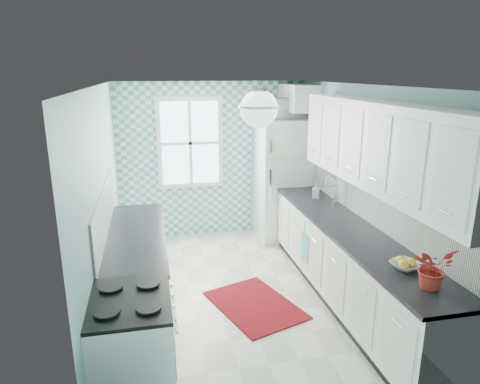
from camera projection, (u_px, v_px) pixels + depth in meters
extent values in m
cube|color=silver|center=(240.00, 297.00, 5.22)|extent=(3.00, 4.40, 0.02)
cube|color=white|center=(240.00, 84.00, 4.53)|extent=(3.00, 4.40, 0.02)
cube|color=#76AEA6|center=(212.00, 160.00, 6.95)|extent=(3.00, 0.02, 2.50)
cube|color=#76AEA6|center=(311.00, 292.00, 2.80)|extent=(3.00, 0.02, 2.50)
cube|color=#76AEA6|center=(102.00, 207.00, 4.57)|extent=(0.02, 4.40, 2.50)
cube|color=#76AEA6|center=(362.00, 191.00, 5.18)|extent=(0.02, 4.40, 2.50)
cube|color=#49AAA0|center=(212.00, 160.00, 6.93)|extent=(3.00, 0.01, 2.50)
cube|color=white|center=(190.00, 143.00, 6.76)|extent=(1.04, 0.05, 1.44)
cube|color=white|center=(190.00, 143.00, 6.74)|extent=(0.90, 0.02, 1.30)
cube|color=white|center=(377.00, 205.00, 4.81)|extent=(0.02, 3.60, 0.51)
cube|color=white|center=(104.00, 213.00, 4.52)|extent=(0.02, 2.15, 0.51)
cube|color=white|center=(379.00, 146.00, 4.40)|extent=(0.33, 3.20, 0.90)
cube|color=white|center=(298.00, 98.00, 6.59)|extent=(0.40, 0.74, 0.40)
cylinder|color=silver|center=(259.00, 91.00, 3.79)|extent=(0.14, 0.14, 0.04)
cylinder|color=silver|center=(259.00, 99.00, 3.81)|extent=(0.02, 0.02, 0.12)
sphere|color=white|center=(259.00, 109.00, 3.83)|extent=(0.34, 0.34, 0.34)
cube|color=white|center=(348.00, 268.00, 4.96)|extent=(0.60, 3.60, 0.90)
cube|color=black|center=(350.00, 230.00, 4.83)|extent=(0.63, 3.60, 0.04)
cube|color=white|center=(137.00, 275.00, 4.78)|extent=(0.60, 2.15, 0.90)
cube|color=black|center=(136.00, 235.00, 4.66)|extent=(0.63, 2.15, 0.04)
cube|color=white|center=(284.00, 179.00, 6.89)|extent=(0.84, 0.80, 1.94)
cube|color=silver|center=(293.00, 157.00, 6.39)|extent=(0.83, 0.01, 0.02)
cube|color=silver|center=(271.00, 142.00, 6.24)|extent=(0.03, 0.03, 0.30)
cube|color=silver|center=(270.00, 187.00, 6.42)|extent=(0.03, 0.03, 0.54)
cube|color=silver|center=(133.00, 353.00, 3.39)|extent=(0.63, 0.79, 0.94)
cube|color=black|center=(129.00, 301.00, 3.27)|extent=(0.63, 0.79, 0.03)
cube|color=black|center=(173.00, 342.00, 3.44)|extent=(0.01, 0.52, 0.31)
cube|color=silver|center=(322.00, 207.00, 5.63)|extent=(0.48, 0.41, 0.12)
cylinder|color=silver|center=(335.00, 192.00, 5.61)|extent=(0.02, 0.02, 0.30)
torus|color=silver|center=(331.00, 178.00, 5.54)|extent=(0.16, 0.02, 0.16)
cube|color=#7A0200|center=(255.00, 305.00, 5.00)|extent=(1.13, 1.34, 0.02)
cube|color=#4DAEA7|center=(305.00, 247.00, 5.45)|extent=(0.10, 0.24, 0.37)
imported|color=white|center=(405.00, 265.00, 3.82)|extent=(0.32, 0.32, 0.06)
imported|color=red|center=(432.00, 268.00, 3.45)|extent=(0.37, 0.34, 0.35)
imported|color=#9CBAC7|center=(316.00, 191.00, 5.94)|extent=(0.12, 0.12, 0.21)
imported|color=silver|center=(286.00, 108.00, 6.58)|extent=(0.59, 0.42, 0.32)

